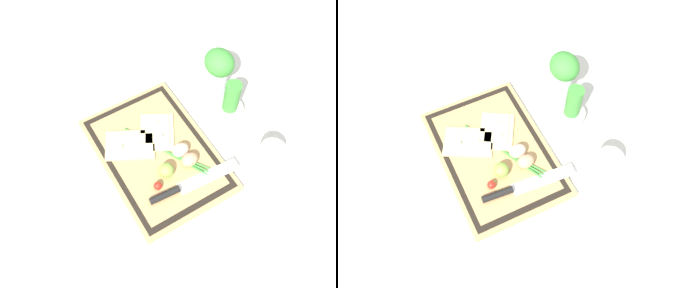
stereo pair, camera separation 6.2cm
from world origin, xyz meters
TOP-DOWN VIEW (x-y plane):
  - ground_plane at (0.00, 0.00)m, footprint 6.00×6.00m
  - cutting_board at (0.00, 0.00)m, footprint 0.50×0.35m
  - pizza_slice_near at (-0.07, -0.06)m, footprint 0.18×0.20m
  - pizza_slice_far at (-0.07, 0.04)m, footprint 0.19×0.17m
  - knife at (0.15, -0.00)m, footprint 0.06×0.31m
  - egg_brown at (0.09, 0.07)m, footprint 0.04×0.06m
  - egg_pink at (0.04, 0.07)m, footprint 0.04×0.06m
  - lime at (0.08, -0.01)m, footprint 0.05×0.05m
  - cherry_tomato_red at (0.11, -0.06)m, footprint 0.03×0.03m
  - scallion_bunch at (0.01, 0.02)m, footprint 0.29×0.19m
  - herb_pot at (-0.01, 0.29)m, footprint 0.10×0.10m
  - sauce_jar at (0.22, 0.30)m, footprint 0.09×0.09m
  - herb_glass at (-0.12, 0.32)m, footprint 0.11×0.10m

SIDE VIEW (x-z plane):
  - ground_plane at x=0.00m, z-range 0.00..0.00m
  - cutting_board at x=0.00m, z-range 0.00..0.02m
  - scallion_bunch at x=0.01m, z-range 0.02..0.03m
  - pizza_slice_near at x=-0.07m, z-range 0.01..0.04m
  - pizza_slice_far at x=-0.07m, z-range 0.01..0.04m
  - knife at x=0.15m, z-range 0.02..0.04m
  - cherry_tomato_red at x=0.11m, z-range 0.02..0.05m
  - egg_brown at x=0.09m, z-range 0.02..0.07m
  - egg_pink at x=0.04m, z-range 0.02..0.07m
  - sauce_jar at x=0.22m, z-range -0.01..0.10m
  - lime at x=0.08m, z-range 0.02..0.07m
  - herb_pot at x=-0.01m, z-range -0.03..0.15m
  - herb_glass at x=-0.12m, z-range 0.02..0.23m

